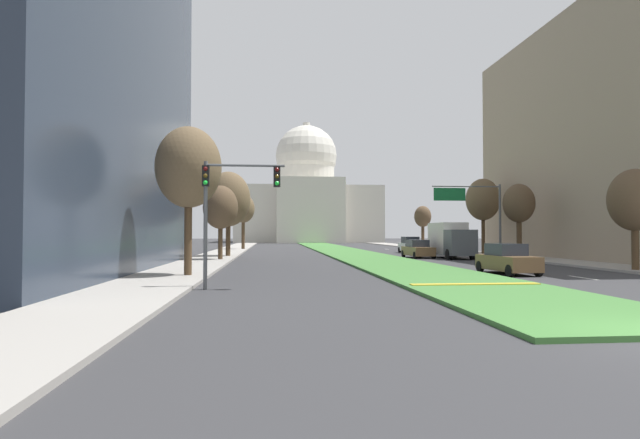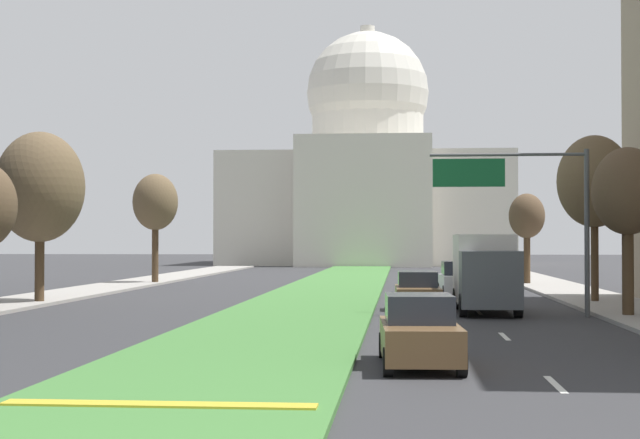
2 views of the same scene
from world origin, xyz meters
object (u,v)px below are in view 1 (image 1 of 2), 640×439
traffic_light_near_left (227,196)px  street_tree_left_mid (220,208)px  sedan_lead_stopped (507,260)px  sedan_midblock (418,249)px  box_truck_delivery (451,240)px  street_tree_left_distant (243,209)px  street_tree_left_near (189,168)px  street_tree_right_far (483,200)px  street_tree_right_mid (519,204)px  street_tree_right_near (634,201)px  capitol_building (307,200)px  street_tree_right_distant (423,217)px  street_tree_left_far (228,199)px  overhead_guide_sign (474,205)px  sedan_distant (410,245)px

traffic_light_near_left → street_tree_left_mid: street_tree_left_mid is taller
sedan_lead_stopped → sedan_midblock: 18.10m
box_truck_delivery → street_tree_left_distant: bearing=130.1°
street_tree_left_near → street_tree_right_far: (25.79, 23.55, 0.06)m
street_tree_right_mid → street_tree_right_near: bearing=-90.6°
traffic_light_near_left → street_tree_left_distant: 46.85m
capitol_building → sedan_lead_stopped: capitol_building is taller
street_tree_right_distant → street_tree_left_distant: bearing=-179.2°
traffic_light_near_left → street_tree_right_mid: bearing=42.0°
street_tree_left_near → sedan_lead_stopped: size_ratio=1.77×
street_tree_left_far → street_tree_right_distant: bearing=39.5°
capitol_building → box_truck_delivery: 80.08m
traffic_light_near_left → sedan_midblock: 28.75m
sedan_lead_stopped → box_truck_delivery: 17.36m
street_tree_right_distant → box_truck_delivery: bearing=-101.2°
street_tree_right_far → overhead_guide_sign: bearing=-118.1°
street_tree_left_far → box_truck_delivery: street_tree_left_far is taller
traffic_light_near_left → sedan_distant: (17.40, 34.86, -2.94)m
street_tree_left_mid → street_tree_left_far: street_tree_left_far is taller
street_tree_left_near → sedan_distant: bearing=56.0°
street_tree_left_mid → street_tree_left_near: bearing=-90.3°
capitol_building → street_tree_right_far: (13.10, -73.50, -4.65)m
street_tree_left_mid → sedan_distant: size_ratio=1.46×
street_tree_left_distant → street_tree_right_distant: (24.56, 0.36, -1.00)m
sedan_lead_stopped → box_truck_delivery: (2.99, 17.07, 0.88)m
sedan_midblock → overhead_guide_sign: bearing=-35.5°
street_tree_left_near → overhead_guide_sign: bearing=36.2°
overhead_guide_sign → street_tree_right_mid: size_ratio=1.00×
sedan_distant → street_tree_left_mid: bearing=-144.2°
street_tree_right_near → sedan_lead_stopped: size_ratio=1.38×
street_tree_right_mid → street_tree_left_mid: bearing=-179.8°
street_tree_left_mid → sedan_distant: bearing=35.8°
traffic_light_near_left → box_truck_delivery: bearing=52.5°
street_tree_right_far → street_tree_left_near: bearing=-137.6°
street_tree_right_near → street_tree_right_mid: bearing=89.4°
overhead_guide_sign → street_tree_left_distant: bearing=129.8°
street_tree_left_near → street_tree_right_near: (25.24, 1.18, -1.43)m
street_tree_right_mid → sedan_midblock: bearing=155.6°
capitol_building → overhead_guide_sign: 81.88m
traffic_light_near_left → box_truck_delivery: (17.85, 23.24, -2.12)m
overhead_guide_sign → street_tree_left_distant: 33.18m
overhead_guide_sign → capitol_building: bearing=96.3°
traffic_light_near_left → sedan_distant: 39.07m
street_tree_left_near → street_tree_right_near: street_tree_left_near is taller
street_tree_right_mid → sedan_lead_stopped: bearing=-119.2°
street_tree_left_near → street_tree_left_mid: 15.22m
street_tree_left_distant → overhead_guide_sign: bearing=-50.2°
overhead_guide_sign → sedan_lead_stopped: (-4.41, -15.13, -3.88)m
box_truck_delivery → overhead_guide_sign: bearing=-53.8°
street_tree_right_mid → street_tree_right_distant: 26.45m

